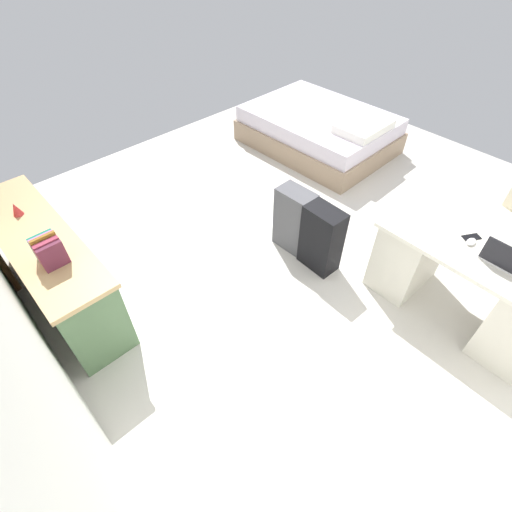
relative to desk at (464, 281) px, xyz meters
The scene contains 12 objects.
ground_plane 1.41m from the desk, ahead, with size 6.12×6.12×0.00m, color beige.
desk is the anchor object (origin of this frame).
office_chair 0.88m from the desk, 89.90° to the right, with size 0.56×0.56×0.94m.
credenza 3.39m from the desk, 44.45° to the left, with size 1.80×0.48×0.75m.
bed 2.96m from the desk, 26.86° to the right, with size 1.93×1.44×0.58m.
suitcase_black 1.21m from the desk, 19.65° to the left, with size 0.36×0.22×0.66m, color black.
suitcase_spare_grey 1.55m from the desk, 14.65° to the left, with size 0.36×0.22×0.66m, color #4C4C51.
laptop 0.44m from the desk, 167.54° to the left, with size 0.31×0.23×0.21m.
computer_mouse 0.38m from the desk, ahead, with size 0.06×0.10×0.03m, color white.
cell_phone_by_mouse 0.38m from the desk, 31.79° to the right, with size 0.07×0.14×0.01m, color black.
book_row 3.16m from the desk, 49.38° to the left, with size 0.20×0.17×0.23m.
figurine_small 3.65m from the desk, 40.85° to the left, with size 0.08×0.08×0.11m, color red.
Camera 1 is at (-1.68, 2.41, 2.71)m, focal length 26.71 mm.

